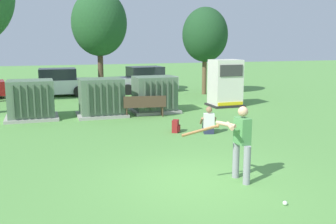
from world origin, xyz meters
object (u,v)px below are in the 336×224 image
Objects in this scene: generator_enclosure at (225,83)px; backpack at (176,126)px; park_bench at (145,105)px; parked_car_right_of_center at (144,80)px; seated_spectator at (208,122)px; transformer_mid_west at (101,98)px; transformer_west at (31,100)px; sports_ball at (285,203)px; transformer_mid_east at (154,95)px; parked_car_left_of_center at (56,83)px; batter at (240,140)px.

generator_enclosure is 5.23× the size of backpack.
parked_car_right_of_center reaches higher than park_bench.
backpack is (-4.25, -4.66, -0.92)m from generator_enclosure.
seated_spectator is 2.19× the size of backpack.
generator_enclosure is at bearing -69.63° from parked_car_right_of_center.
transformer_west is at bearing 175.76° from transformer_mid_west.
park_bench is 8.42m from parked_car_right_of_center.
transformer_mid_west is at bearing 154.07° from park_bench.
seated_spectator reaches higher than sports_ball.
generator_enclosure is at bearing 19.03° from park_bench.
seated_spectator is at bearing -23.20° from backpack.
park_bench is at bearing -25.93° from transformer_mid_west.
transformer_mid_west is 1.91m from park_bench.
park_bench is at bearing -160.97° from generator_enclosure.
park_bench is 3.12m from backpack.
transformer_mid_east is at bearing 0.32° from transformer_west.
transformer_mid_east is 0.91× the size of generator_enclosure.
parked_car_right_of_center is at bearing 1.00° from parked_car_left_of_center.
backpack is 0.10× the size of parked_car_left_of_center.
transformer_west reaches higher than backpack.
transformer_mid_west is at bearing -174.37° from transformer_mid_east.
parked_car_left_of_center reaches higher than seated_spectator.
batter is 1.81× the size of seated_spectator.
backpack is at bearing 87.02° from batter.
backpack is at bearing -40.37° from transformer_west.
transformer_mid_east is 9.27m from batter.
generator_enclosure is 0.53× the size of parked_car_right_of_center.
transformer_mid_east and parked_car_left_of_center have the same top height.
parked_car_left_of_center is at bearing -179.00° from parked_car_right_of_center.
transformer_west reaches higher than sports_ball.
transformer_mid_west is at bearing 100.51° from sports_ball.
parked_car_left_of_center is (-4.01, 6.99, -0.04)m from transformer_mid_east.
transformer_mid_west is at bearing -173.22° from generator_enclosure.
transformer_west and parked_car_left_of_center have the same top height.
batter reaches higher than backpack.
parked_car_left_of_center is (1.30, 7.02, -0.04)m from transformer_west.
transformer_west is 7.50m from seated_spectator.
transformer_mid_west is at bearing -77.82° from parked_car_left_of_center.
backpack is at bearing 89.51° from sports_ball.
parked_car_right_of_center is (0.76, 11.70, 0.38)m from seated_spectator.
parked_car_left_of_center is 0.98× the size of parked_car_right_of_center.
seated_spectator is (1.36, -3.55, -0.16)m from park_bench.
generator_enclosure reaches higher than transformer_mid_west.
batter is 16.46m from parked_car_right_of_center.
generator_enclosure is (3.81, 0.50, 0.35)m from transformer_mid_east.
park_bench is (1.70, -0.83, -0.25)m from transformer_mid_west.
parked_car_left_of_center is (-4.62, 11.60, 0.38)m from seated_spectator.
transformer_west is 6.41m from backpack.
seated_spectator is (1.32, 4.63, -0.60)m from batter.
backpack is (-0.44, -4.16, -0.57)m from transformer_mid_east.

